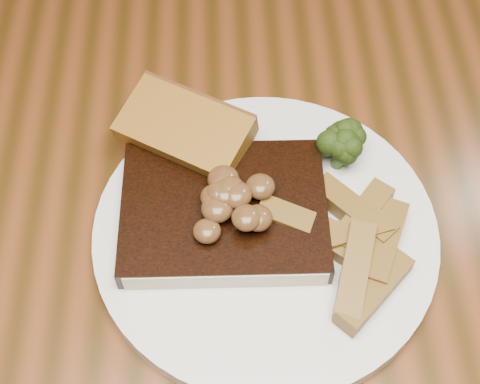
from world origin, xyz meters
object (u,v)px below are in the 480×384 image
Objects in this scene: dining_table at (234,250)px; potato_wedges at (357,240)px; plate at (265,233)px; garlic_bread at (186,144)px; steak at (224,212)px.

potato_wedges is at bearing -31.02° from dining_table.
dining_table is 15.95× the size of potato_wedges.
dining_table is 5.62× the size of plate.
plate is 0.11m from garlic_bread.
steak is 1.66× the size of potato_wedges.
garlic_bread is at bearing 114.61° from steak.
steak is (-0.03, 0.01, 0.02)m from plate.
dining_table is 0.16m from potato_wedges.
steak is at bearing -36.20° from garlic_bread.
potato_wedges is (0.07, -0.02, 0.02)m from plate.
garlic_bread is (-0.07, 0.08, 0.02)m from plate.
garlic_bread is 1.09× the size of potato_wedges.
plate is 1.71× the size of steak.
potato_wedges is (0.10, -0.06, 0.12)m from dining_table.
potato_wedges reaches higher than plate.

